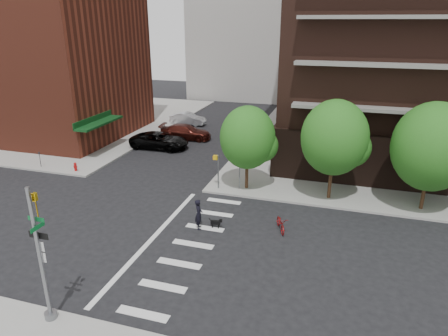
% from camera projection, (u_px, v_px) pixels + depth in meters
% --- Properties ---
extents(ground, '(120.00, 120.00, 0.00)m').
position_uv_depth(ground, '(146.00, 236.00, 23.48)').
color(ground, black).
rests_on(ground, ground).
extents(sidewalk_ne, '(39.00, 33.00, 0.15)m').
position_uv_depth(sidewalk_ne, '(448.00, 150.00, 38.89)').
color(sidewalk_ne, gray).
rests_on(sidewalk_ne, ground).
extents(sidewalk_nw, '(31.00, 33.00, 0.15)m').
position_uv_depth(sidewalk_nw, '(60.00, 119.00, 51.25)').
color(sidewalk_nw, gray).
rests_on(sidewalk_nw, ground).
extents(crosswalk, '(3.85, 13.00, 0.01)m').
position_uv_depth(crosswalk, '(180.00, 242.00, 22.87)').
color(crosswalk, silver).
rests_on(crosswalk, ground).
extents(midrise_nw, '(21.40, 15.50, 20.00)m').
position_uv_depth(midrise_nw, '(31.00, 38.00, 42.13)').
color(midrise_nw, maroon).
rests_on(midrise_nw, sidewalk_nw).
extents(tree_a, '(4.00, 4.00, 5.90)m').
position_uv_depth(tree_a, '(248.00, 138.00, 28.59)').
color(tree_a, '#301E11').
rests_on(tree_a, sidewalk_ne).
extents(tree_b, '(4.50, 4.50, 6.65)m').
position_uv_depth(tree_b, '(334.00, 138.00, 26.77)').
color(tree_b, '#301E11').
rests_on(tree_b, sidewalk_ne).
extents(tree_c, '(5.00, 5.00, 6.80)m').
position_uv_depth(tree_c, '(432.00, 147.00, 25.16)').
color(tree_c, '#301E11').
rests_on(tree_c, sidewalk_ne).
extents(traffic_signal, '(0.90, 0.75, 6.00)m').
position_uv_depth(traffic_signal, '(43.00, 267.00, 15.95)').
color(traffic_signal, slate).
rests_on(traffic_signal, sidewalk_s).
extents(pedestrian_signal, '(2.18, 0.67, 2.60)m').
position_uv_depth(pedestrian_signal, '(223.00, 167.00, 29.30)').
color(pedestrian_signal, slate).
rests_on(pedestrian_signal, sidewalk_ne).
extents(fire_hydrant, '(0.24, 0.24, 0.73)m').
position_uv_depth(fire_hydrant, '(75.00, 166.00, 33.17)').
color(fire_hydrant, '#A50C0C').
rests_on(fire_hydrant, sidewalk_nw).
extents(parking_meter, '(0.10, 0.08, 1.32)m').
position_uv_depth(parking_meter, '(40.00, 158.00, 33.99)').
color(parking_meter, black).
rests_on(parking_meter, sidewalk_nw).
extents(parked_car_black, '(2.72, 5.79, 1.60)m').
position_uv_depth(parked_car_black, '(159.00, 141.00, 39.36)').
color(parked_car_black, black).
rests_on(parked_car_black, ground).
extents(parked_car_maroon, '(2.74, 5.63, 1.58)m').
position_uv_depth(parked_car_maroon, '(186.00, 132.00, 42.43)').
color(parked_car_maroon, '#431510').
rests_on(parked_car_maroon, ground).
extents(parked_car_silver, '(1.63, 4.41, 1.44)m').
position_uv_depth(parked_car_silver, '(188.00, 119.00, 48.40)').
color(parked_car_silver, '#B6BABE').
rests_on(parked_car_silver, ground).
extents(scooter, '(1.25, 1.90, 0.95)m').
position_uv_depth(scooter, '(281.00, 223.00, 24.01)').
color(scooter, maroon).
rests_on(scooter, ground).
extents(dog_walker, '(0.82, 0.69, 1.92)m').
position_uv_depth(dog_walker, '(199.00, 214.00, 24.07)').
color(dog_walker, black).
rests_on(dog_walker, ground).
extents(dog, '(0.72, 0.28, 0.60)m').
position_uv_depth(dog, '(216.00, 222.00, 24.31)').
color(dog, black).
rests_on(dog, ground).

